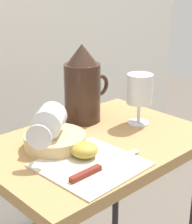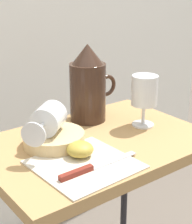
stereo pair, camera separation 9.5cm
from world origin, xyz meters
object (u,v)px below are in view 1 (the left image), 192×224
at_px(basket_tray, 55,141).
at_px(wine_glass_upright, 139,92).
at_px(table, 96,166).
at_px(apple_half_left, 85,150).
at_px(knife, 96,169).
at_px(wine_glass_tipped_near, 49,121).
at_px(pitcher, 83,90).

xyz_separation_m(basket_tray, wine_glass_upright, (0.28, -0.04, 0.08)).
height_order(table, basket_tray, basket_tray).
bearing_deg(wine_glass_upright, apple_half_left, -167.28).
height_order(apple_half_left, knife, apple_half_left).
bearing_deg(table, wine_glass_upright, 1.18).
distance_m(table, apple_half_left, 0.15).
bearing_deg(knife, wine_glass_tipped_near, 89.91).
xyz_separation_m(pitcher, wine_glass_tipped_near, (-0.19, -0.09, -0.02)).
xyz_separation_m(basket_tray, knife, (-0.01, -0.17, -0.01)).
bearing_deg(wine_glass_upright, knife, -156.01).
bearing_deg(pitcher, table, -118.23).
relative_size(table, basket_tray, 4.56).
bearing_deg(pitcher, knife, -126.05).
bearing_deg(wine_glass_upright, table, -178.82).
relative_size(basket_tray, wine_glass_tipped_near, 1.03).
relative_size(apple_half_left, knife, 0.30).
bearing_deg(apple_half_left, knife, -110.87).
xyz_separation_m(table, wine_glass_upright, (0.17, 0.00, 0.18)).
xyz_separation_m(basket_tray, pitcher, (0.18, 0.09, 0.08)).
bearing_deg(basket_tray, table, -21.54).
bearing_deg(apple_half_left, wine_glass_tipped_near, 104.32).
height_order(table, wine_glass_upright, wine_glass_upright).
height_order(table, pitcher, pitcher).
xyz_separation_m(wine_glass_tipped_near, apple_half_left, (0.03, -0.10, -0.05)).
xyz_separation_m(wine_glass_upright, wine_glass_tipped_near, (-0.29, 0.04, -0.03)).
height_order(basket_tray, apple_half_left, apple_half_left).
xyz_separation_m(wine_glass_upright, apple_half_left, (-0.26, -0.06, -0.08)).
bearing_deg(pitcher, apple_half_left, -130.53).
distance_m(pitcher, apple_half_left, 0.26).
distance_m(basket_tray, apple_half_left, 0.10).
xyz_separation_m(pitcher, apple_half_left, (-0.16, -0.19, -0.07)).
bearing_deg(basket_tray, wine_glass_tipped_near, 154.85).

